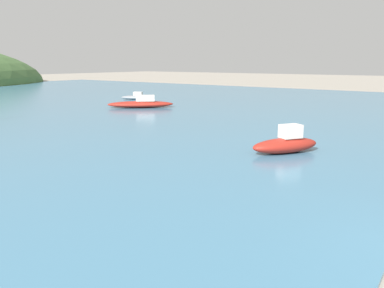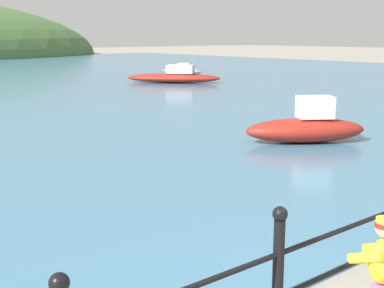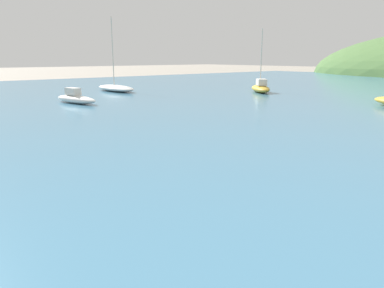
% 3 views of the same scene
% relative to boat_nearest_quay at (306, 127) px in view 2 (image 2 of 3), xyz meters
% --- Properties ---
extents(iron_railing, '(11.13, 0.12, 1.21)m').
position_rel_boat_nearest_quay_xyz_m(iron_railing, '(-6.62, -4.99, 0.20)').
color(iron_railing, black).
rests_on(iron_railing, ground).
extents(boat_nearest_quay, '(2.84, 2.26, 1.05)m').
position_rel_boat_nearest_quay_xyz_m(boat_nearest_quay, '(0.00, 0.00, 0.00)').
color(boat_nearest_quay, maroon).
rests_on(boat_nearest_quay, water).
extents(boat_white_sailboat, '(4.37, 4.63, 0.91)m').
position_rel_boat_nearest_quay_xyz_m(boat_white_sailboat, '(7.27, 14.35, -0.05)').
color(boat_white_sailboat, maroon).
rests_on(boat_white_sailboat, water).
extents(boat_mid_harbor, '(1.99, 2.81, 0.70)m').
position_rel_boat_nearest_quay_xyz_m(boat_mid_harbor, '(11.39, 18.89, -0.11)').
color(boat_mid_harbor, gray).
rests_on(boat_mid_harbor, water).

